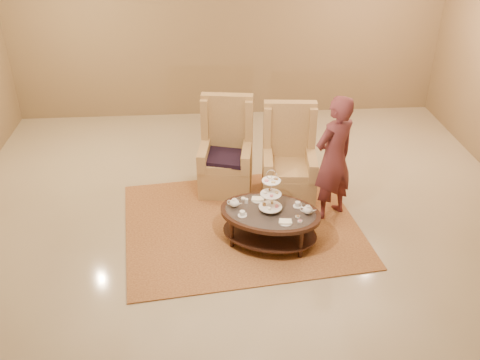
{
  "coord_description": "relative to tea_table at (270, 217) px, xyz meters",
  "views": [
    {
      "loc": [
        -0.51,
        -5.81,
        4.17
      ],
      "look_at": [
        -0.06,
        0.2,
        0.66
      ],
      "focal_mm": 40.0,
      "sensor_mm": 36.0,
      "label": 1
    }
  ],
  "objects": [
    {
      "name": "person",
      "position": [
        0.9,
        0.57,
        0.49
      ],
      "size": [
        0.77,
        0.69,
        1.76
      ],
      "rotation": [
        0.0,
        0.0,
        3.68
      ],
      "color": "#5B272A",
      "rests_on": "ground"
    },
    {
      "name": "armchair_left",
      "position": [
        -0.47,
        1.46,
        0.08
      ],
      "size": [
        0.85,
        0.88,
        1.39
      ],
      "rotation": [
        0.0,
        0.0,
        -0.15
      ],
      "color": "tan",
      "rests_on": "ground"
    },
    {
      "name": "wall_back",
      "position": [
        -0.29,
        4.28,
        1.36
      ],
      "size": [
        8.0,
        0.04,
        3.5
      ],
      "primitive_type": "cube",
      "color": "olive",
      "rests_on": "ground"
    },
    {
      "name": "rug",
      "position": [
        -0.33,
        0.41,
        -0.38
      ],
      "size": [
        3.35,
        2.9,
        0.02
      ],
      "rotation": [
        0.0,
        0.0,
        0.12
      ],
      "color": "#AF7A3E",
      "rests_on": "ground"
    },
    {
      "name": "ground",
      "position": [
        -0.29,
        0.28,
        -0.39
      ],
      "size": [
        8.0,
        8.0,
        0.0
      ],
      "primitive_type": "plane",
      "color": "tan",
      "rests_on": "ground"
    },
    {
      "name": "armchair_right",
      "position": [
        0.41,
        1.16,
        0.07
      ],
      "size": [
        0.81,
        0.83,
        1.37
      ],
      "rotation": [
        0.0,
        0.0,
        -0.1
      ],
      "color": "tan",
      "rests_on": "ground"
    },
    {
      "name": "ceiling",
      "position": [
        -0.29,
        0.28,
        -0.39
      ],
      "size": [
        8.0,
        8.0,
        0.02
      ],
      "primitive_type": "cube",
      "color": "silver",
      "rests_on": "ground"
    },
    {
      "name": "tea_table",
      "position": [
        0.0,
        0.0,
        0.0
      ],
      "size": [
        1.49,
        1.24,
        1.06
      ],
      "rotation": [
        0.0,
        0.0,
        -0.33
      ],
      "color": "black",
      "rests_on": "ground"
    }
  ]
}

